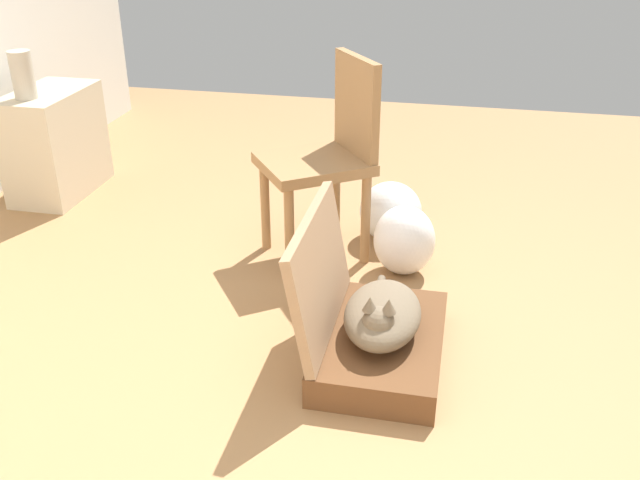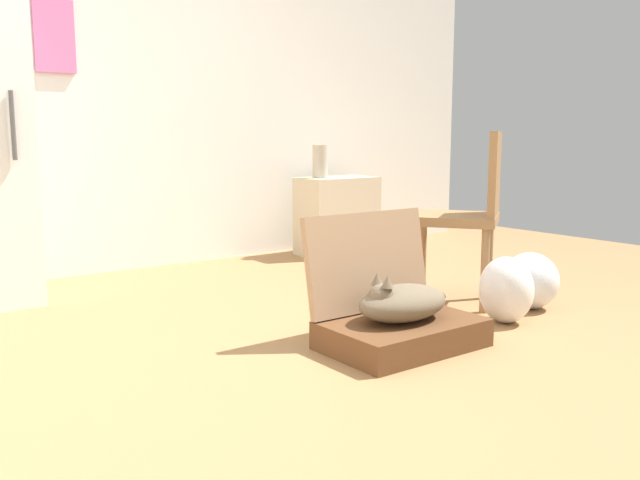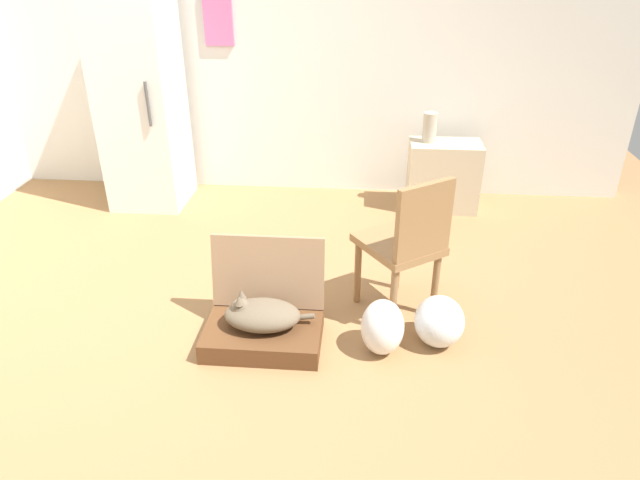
{
  "view_description": "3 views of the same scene",
  "coord_description": "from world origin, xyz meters",
  "px_view_note": "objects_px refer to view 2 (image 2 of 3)",
  "views": [
    {
      "loc": [
        -1.85,
        -0.41,
        1.61
      ],
      "look_at": [
        0.54,
        0.1,
        0.38
      ],
      "focal_mm": 39.72,
      "sensor_mm": 36.0,
      "label": 1
    },
    {
      "loc": [
        -1.66,
        -2.27,
        0.92
      ],
      "look_at": [
        0.24,
        0.29,
        0.43
      ],
      "focal_mm": 38.31,
      "sensor_mm": 36.0,
      "label": 2
    },
    {
      "loc": [
        0.89,
        -2.82,
        2.11
      ],
      "look_at": [
        0.64,
        0.22,
        0.49
      ],
      "focal_mm": 31.95,
      "sensor_mm": 36.0,
      "label": 3
    }
  ],
  "objects_px": {
    "plastic_bag_white": "(506,290)",
    "chair": "(467,211)",
    "suitcase_base": "(402,334)",
    "vase_tall": "(320,161)",
    "side_table": "(337,216)",
    "plastic_bag_clear": "(530,281)",
    "cat": "(401,302)"
  },
  "relations": [
    {
      "from": "suitcase_base",
      "to": "vase_tall",
      "type": "height_order",
      "value": "vase_tall"
    },
    {
      "from": "plastic_bag_clear",
      "to": "side_table",
      "type": "relative_size",
      "value": 0.51
    },
    {
      "from": "plastic_bag_white",
      "to": "cat",
      "type": "bearing_deg",
      "value": 179.23
    },
    {
      "from": "cat",
      "to": "vase_tall",
      "type": "xyz_separation_m",
      "value": [
        1.09,
        2.05,
        0.51
      ]
    },
    {
      "from": "side_table",
      "to": "chair",
      "type": "bearing_deg",
      "value": -103.99
    },
    {
      "from": "plastic_bag_white",
      "to": "chair",
      "type": "distance_m",
      "value": 0.53
    },
    {
      "from": "suitcase_base",
      "to": "side_table",
      "type": "distance_m",
      "value": 2.38
    },
    {
      "from": "cat",
      "to": "plastic_bag_clear",
      "type": "height_order",
      "value": "cat"
    },
    {
      "from": "cat",
      "to": "chair",
      "type": "height_order",
      "value": "chair"
    },
    {
      "from": "cat",
      "to": "chair",
      "type": "distance_m",
      "value": 0.95
    },
    {
      "from": "vase_tall",
      "to": "chair",
      "type": "height_order",
      "value": "chair"
    },
    {
      "from": "side_table",
      "to": "chair",
      "type": "relative_size",
      "value": 0.64
    },
    {
      "from": "suitcase_base",
      "to": "vase_tall",
      "type": "relative_size",
      "value": 2.72
    },
    {
      "from": "vase_tall",
      "to": "chair",
      "type": "relative_size",
      "value": 0.26
    },
    {
      "from": "suitcase_base",
      "to": "cat",
      "type": "bearing_deg",
      "value": 177.53
    },
    {
      "from": "suitcase_base",
      "to": "plastic_bag_clear",
      "type": "relative_size",
      "value": 2.19
    },
    {
      "from": "plastic_bag_clear",
      "to": "side_table",
      "type": "distance_m",
      "value": 1.95
    },
    {
      "from": "plastic_bag_white",
      "to": "side_table",
      "type": "xyz_separation_m",
      "value": [
        0.54,
        2.04,
        0.13
      ]
    },
    {
      "from": "suitcase_base",
      "to": "side_table",
      "type": "relative_size",
      "value": 1.13
    },
    {
      "from": "plastic_bag_white",
      "to": "side_table",
      "type": "relative_size",
      "value": 0.55
    },
    {
      "from": "suitcase_base",
      "to": "vase_tall",
      "type": "xyz_separation_m",
      "value": [
        1.08,
        2.05,
        0.66
      ]
    },
    {
      "from": "cat",
      "to": "plastic_bag_white",
      "type": "xyz_separation_m",
      "value": [
        0.7,
        -0.01,
        -0.04
      ]
    },
    {
      "from": "suitcase_base",
      "to": "plastic_bag_white",
      "type": "bearing_deg",
      "value": -0.75
    },
    {
      "from": "plastic_bag_white",
      "to": "chair",
      "type": "xyz_separation_m",
      "value": [
        0.13,
        0.38,
        0.34
      ]
    },
    {
      "from": "suitcase_base",
      "to": "chair",
      "type": "bearing_deg",
      "value": 24.35
    },
    {
      "from": "plastic_bag_white",
      "to": "vase_tall",
      "type": "height_order",
      "value": "vase_tall"
    },
    {
      "from": "plastic_bag_clear",
      "to": "chair",
      "type": "height_order",
      "value": "chair"
    },
    {
      "from": "plastic_bag_white",
      "to": "chair",
      "type": "relative_size",
      "value": 0.35
    },
    {
      "from": "plastic_bag_clear",
      "to": "vase_tall",
      "type": "xyz_separation_m",
      "value": [
        0.06,
        1.96,
        0.57
      ]
    },
    {
      "from": "chair",
      "to": "plastic_bag_white",
      "type": "bearing_deg",
      "value": 35.77
    },
    {
      "from": "suitcase_base",
      "to": "vase_tall",
      "type": "bearing_deg",
      "value": 62.21
    },
    {
      "from": "chair",
      "to": "plastic_bag_clear",
      "type": "bearing_deg",
      "value": 90.53
    }
  ]
}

